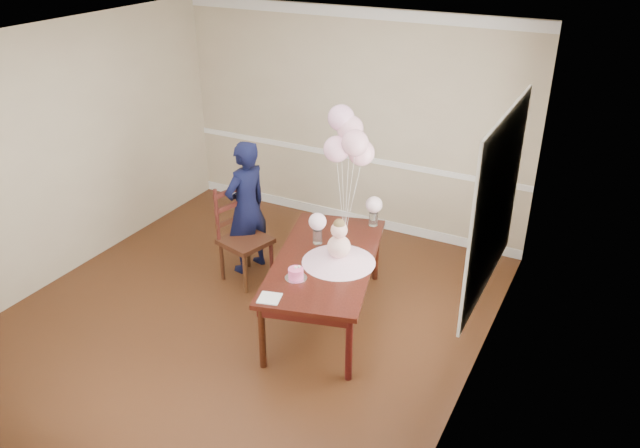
{
  "coord_description": "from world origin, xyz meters",
  "views": [
    {
      "loc": [
        3.06,
        -4.21,
        3.68
      ],
      "look_at": [
        0.68,
        0.39,
        1.05
      ],
      "focal_mm": 35.0,
      "sensor_mm": 36.0,
      "label": 1
    }
  ],
  "objects_px": {
    "woman": "(246,207)",
    "dining_table_top": "(325,260)",
    "birthday_cake": "(296,273)",
    "dining_chair_seat": "(245,241)"
  },
  "relations": [
    {
      "from": "birthday_cake",
      "to": "dining_chair_seat",
      "type": "relative_size",
      "value": 0.3
    },
    {
      "from": "dining_table_top",
      "to": "dining_chair_seat",
      "type": "height_order",
      "value": "dining_table_top"
    },
    {
      "from": "dining_chair_seat",
      "to": "birthday_cake",
      "type": "bearing_deg",
      "value": -19.21
    },
    {
      "from": "birthday_cake",
      "to": "woman",
      "type": "xyz_separation_m",
      "value": [
        -1.15,
        0.93,
        0.01
      ]
    },
    {
      "from": "dining_chair_seat",
      "to": "woman",
      "type": "xyz_separation_m",
      "value": [
        -0.12,
        0.22,
        0.28
      ]
    },
    {
      "from": "dining_table_top",
      "to": "woman",
      "type": "xyz_separation_m",
      "value": [
        -1.22,
        0.48,
        0.09
      ]
    },
    {
      "from": "woman",
      "to": "dining_table_top",
      "type": "bearing_deg",
      "value": 83.01
    },
    {
      "from": "dining_table_top",
      "to": "birthday_cake",
      "type": "xyz_separation_m",
      "value": [
        -0.07,
        -0.45,
        0.08
      ]
    },
    {
      "from": "birthday_cake",
      "to": "dining_chair_seat",
      "type": "height_order",
      "value": "birthday_cake"
    },
    {
      "from": "birthday_cake",
      "to": "dining_chair_seat",
      "type": "distance_m",
      "value": 1.27
    }
  ]
}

